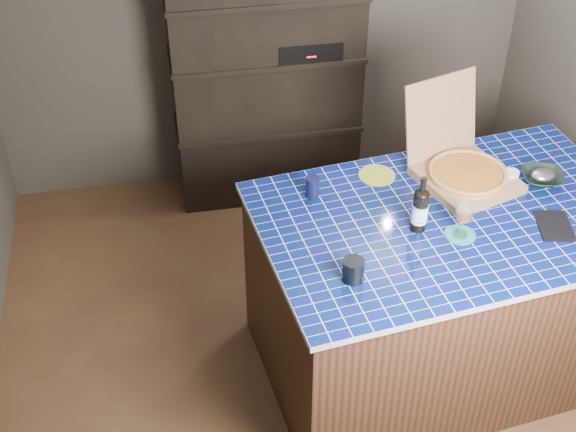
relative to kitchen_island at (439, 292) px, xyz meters
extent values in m
plane|color=brown|center=(-0.63, 0.20, -0.50)|extent=(3.50, 3.50, 0.00)
plane|color=#48443E|center=(-0.63, 1.95, 0.75)|extent=(3.50, 0.00, 3.50)
cube|color=black|center=(-0.63, 1.73, 0.40)|extent=(1.20, 0.40, 1.80)
cube|color=black|center=(-0.38, 1.68, 0.62)|extent=(0.40, 0.32, 0.12)
cube|color=#4F2D1F|center=(0.00, 0.00, -0.02)|extent=(1.92, 1.34, 0.97)
cube|color=#051950|center=(0.00, 0.00, 0.49)|extent=(1.97, 1.39, 0.03)
cube|color=#A27854|center=(0.16, 0.24, 0.53)|extent=(0.54, 0.54, 0.05)
cube|color=#A27854|center=(0.08, 0.49, 0.76)|extent=(0.44, 0.23, 0.42)
cylinder|color=#B9814D|center=(0.16, 0.24, 0.56)|extent=(0.39, 0.39, 0.01)
cylinder|color=maroon|center=(0.16, 0.24, 0.57)|extent=(0.35, 0.35, 0.01)
torus|color=#B9814D|center=(0.16, 0.24, 0.57)|extent=(0.40, 0.40, 0.02)
cylinder|color=black|center=(-0.19, -0.06, 0.60)|extent=(0.07, 0.07, 0.20)
ellipsoid|color=black|center=(-0.19, -0.06, 0.71)|extent=(0.07, 0.07, 0.04)
cylinder|color=black|center=(-0.19, -0.06, 0.76)|extent=(0.03, 0.03, 0.08)
cylinder|color=white|center=(-0.19, -0.06, 0.59)|extent=(0.07, 0.07, 0.09)
cylinder|color=#43ABE4|center=(-0.19, -0.06, 0.57)|extent=(0.08, 0.08, 0.01)
cylinder|color=#43ABE4|center=(-0.19, -0.06, 0.64)|extent=(0.08, 0.08, 0.01)
cylinder|color=teal|center=(-0.01, -0.14, 0.51)|extent=(0.15, 0.15, 0.01)
cylinder|color=white|center=(-0.01, -0.14, 0.51)|extent=(0.07, 0.07, 0.01)
cylinder|color=white|center=(-0.01, -0.14, 0.55)|extent=(0.01, 0.01, 0.08)
ellipsoid|color=white|center=(-0.01, -0.14, 0.64)|extent=(0.08, 0.08, 0.11)
cylinder|color=#C86820|center=(-0.01, -0.14, 0.63)|extent=(0.07, 0.07, 0.05)
cylinder|color=white|center=(-0.01, -0.14, 0.66)|extent=(0.07, 0.07, 0.02)
cylinder|color=black|center=(-0.57, -0.34, 0.56)|extent=(0.10, 0.10, 0.11)
cube|color=black|center=(0.45, -0.16, 0.51)|extent=(0.19, 0.24, 0.02)
imported|color=black|center=(0.54, 0.19, 0.53)|extent=(0.25, 0.25, 0.05)
ellipsoid|color=#A6A5B0|center=(0.54, 0.19, 0.54)|extent=(0.12, 0.10, 0.06)
cylinder|color=white|center=(0.38, 0.22, 0.54)|extent=(0.08, 0.08, 0.07)
cylinder|color=black|center=(-0.62, 0.28, 0.56)|extent=(0.07, 0.07, 0.11)
cylinder|color=#9BB426|center=(-0.27, 0.39, 0.51)|extent=(0.19, 0.19, 0.01)
camera|label=1|loc=(-1.30, -2.81, 2.91)|focal=50.00mm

